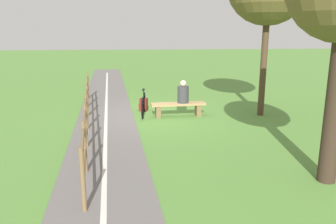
# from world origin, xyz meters

# --- Properties ---
(ground_plane) EXTENTS (80.00, 80.00, 0.00)m
(ground_plane) POSITION_xyz_m (0.00, 0.00, 0.00)
(ground_plane) COLOR #548438
(paved_path) EXTENTS (4.63, 36.04, 0.02)m
(paved_path) POSITION_xyz_m (1.28, 4.00, 0.01)
(paved_path) COLOR #66605E
(paved_path) RESTS_ON ground_plane
(path_centre_line) EXTENTS (2.58, 31.91, 0.00)m
(path_centre_line) POSITION_xyz_m (1.28, 4.00, 0.02)
(path_centre_line) COLOR silver
(path_centre_line) RESTS_ON paved_path
(bench) EXTENTS (1.86, 0.49, 0.47)m
(bench) POSITION_xyz_m (-0.86, 0.25, 0.33)
(bench) COLOR #A88456
(bench) RESTS_ON ground_plane
(person_seated) EXTENTS (0.40, 0.40, 0.76)m
(person_seated) POSITION_xyz_m (-1.02, 0.24, 0.79)
(person_seated) COLOR #38383D
(person_seated) RESTS_ON bench
(bicycle) EXTENTS (0.19, 1.70, 0.89)m
(bicycle) POSITION_xyz_m (0.31, -0.03, 0.37)
(bicycle) COLOR black
(bicycle) RESTS_ON ground_plane
(backpack) EXTENTS (0.35, 0.33, 0.46)m
(backpack) POSITION_xyz_m (0.30, -0.66, 0.22)
(backpack) COLOR maroon
(backpack) RESTS_ON ground_plane
(fence_roadside) EXTENTS (1.27, 9.46, 1.10)m
(fence_roadside) POSITION_xyz_m (2.00, 1.53, 0.64)
(fence_roadside) COLOR brown
(fence_roadside) RESTS_ON ground_plane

